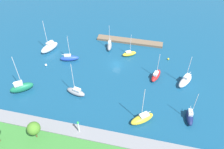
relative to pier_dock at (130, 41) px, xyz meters
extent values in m
plane|color=navy|center=(1.91, 14.48, -0.42)|extent=(160.00, 160.00, 0.00)
cube|color=brown|center=(0.00, 0.00, 0.00)|extent=(24.98, 3.13, 0.83)
cube|color=gray|center=(1.91, 43.06, 0.19)|extent=(68.29, 3.55, 1.20)
cylinder|color=silver|center=(5.03, 43.06, 2.39)|extent=(0.36, 0.36, 3.20)
sphere|color=green|center=(5.03, 43.06, 4.24)|extent=(0.56, 0.56, 0.56)
cylinder|color=brown|center=(14.40, 46.65, 1.78)|extent=(0.29, 0.29, 2.54)
sphere|color=#4C8428|center=(14.40, 46.65, 3.98)|extent=(3.08, 3.08, 3.08)
ellipsoid|color=yellow|center=(-9.28, 35.76, 0.56)|extent=(6.52, 5.99, 1.95)
cube|color=silver|center=(-9.69, 35.42, 1.80)|extent=(2.71, 2.58, 0.55)
cylinder|color=silver|center=(-9.03, 35.97, 6.41)|extent=(0.16, 0.16, 9.77)
cylinder|color=silver|center=(-10.07, 35.10, 2.23)|extent=(2.16, 1.83, 0.13)
ellipsoid|color=gray|center=(10.51, 30.46, 0.43)|extent=(6.20, 3.37, 1.70)
cube|color=silver|center=(10.06, 30.57, 1.61)|extent=(2.35, 1.69, 0.66)
cylinder|color=silver|center=(10.80, 30.39, 5.96)|extent=(0.14, 0.14, 9.35)
cylinder|color=silver|center=(9.69, 30.66, 2.09)|extent=(2.25, 0.65, 0.11)
ellipsoid|color=white|center=(-20.22, 18.89, 0.66)|extent=(5.27, 6.95, 2.15)
cube|color=silver|center=(-20.49, 18.43, 2.15)|extent=(2.37, 2.77, 0.84)
cylinder|color=silver|center=(-20.06, 19.18, 5.85)|extent=(0.16, 0.16, 8.23)
cylinder|color=silver|center=(-20.75, 17.95, 2.73)|extent=(1.50, 2.52, 0.13)
ellipsoid|color=#2347B2|center=(18.11, 15.91, 0.50)|extent=(6.56, 3.76, 1.84)
cube|color=silver|center=(18.59, 16.07, 1.72)|extent=(2.50, 1.78, 0.59)
cylinder|color=silver|center=(17.81, 15.81, 5.35)|extent=(0.15, 0.15, 7.85)
cylinder|color=silver|center=(19.11, 16.24, 2.17)|extent=(2.64, 0.98, 0.12)
ellipsoid|color=#141E4C|center=(-21.19, 32.40, 0.50)|extent=(1.97, 5.51, 1.84)
cube|color=silver|center=(-21.17, 31.96, 1.82)|extent=(1.13, 2.00, 0.80)
cylinder|color=silver|center=(-21.20, 32.67, 5.42)|extent=(0.13, 0.13, 8.00)
cylinder|color=silver|center=(-21.15, 31.48, 2.37)|extent=(0.21, 2.38, 0.10)
ellipsoid|color=#19724C|center=(26.32, 32.73, 0.85)|extent=(6.68, 5.94, 2.53)
cube|color=silver|center=(26.74, 33.06, 2.62)|extent=(2.75, 2.58, 1.01)
cylinder|color=silver|center=(26.06, 32.52, 7.02)|extent=(0.16, 0.16, 9.81)
cylinder|color=silver|center=(26.98, 33.24, 3.28)|extent=(1.92, 1.55, 0.13)
ellipsoid|color=red|center=(-11.43, 18.13, 0.46)|extent=(3.51, 6.37, 1.75)
cube|color=silver|center=(-11.30, 18.60, 1.70)|extent=(1.71, 2.42, 0.73)
cylinder|color=silver|center=(-11.51, 17.84, 4.93)|extent=(0.15, 0.15, 7.19)
cylinder|color=silver|center=(-11.18, 19.02, 2.21)|extent=(0.77, 2.39, 0.12)
ellipsoid|color=yellow|center=(-1.35, 8.55, 0.36)|extent=(5.22, 4.11, 1.55)
cube|color=silver|center=(-1.00, 8.76, 1.34)|extent=(2.10, 1.84, 0.41)
cylinder|color=silver|center=(-1.56, 8.42, 4.55)|extent=(0.12, 0.12, 6.83)
cylinder|color=silver|center=(-0.74, 8.92, 1.69)|extent=(1.70, 1.08, 0.10)
ellipsoid|color=gray|center=(6.44, 5.90, 0.58)|extent=(2.26, 5.22, 2.00)
cube|color=silver|center=(6.50, 5.50, 1.95)|extent=(1.19, 1.93, 0.73)
cylinder|color=silver|center=(6.41, 6.15, 5.35)|extent=(0.12, 0.12, 7.54)
cylinder|color=silver|center=(6.58, 4.94, 2.47)|extent=(0.44, 2.44, 0.10)
ellipsoid|color=white|center=(27.22, 12.04, 0.89)|extent=(5.29, 7.75, 2.61)
cube|color=silver|center=(26.99, 11.50, 2.54)|extent=(2.48, 3.04, 0.68)
cylinder|color=silver|center=(27.36, 12.37, 6.91)|extent=(0.18, 0.18, 9.43)
cylinder|color=silver|center=(26.86, 11.20, 3.03)|extent=(1.14, 2.41, 0.14)
sphere|color=white|center=(24.72, 20.52, -0.02)|extent=(0.79, 0.79, 0.79)
sphere|color=yellow|center=(-14.87, 7.93, -0.08)|extent=(0.67, 0.67, 0.67)
camera|label=1|loc=(-9.73, 71.61, 46.75)|focal=35.71mm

